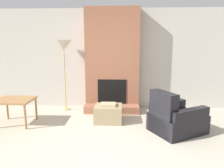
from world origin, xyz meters
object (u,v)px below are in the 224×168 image
at_px(ottoman, 108,113).
at_px(side_table, 15,102).
at_px(floor_lamp_left, 63,47).
at_px(armchair, 175,120).

bearing_deg(ottoman, side_table, -173.44).
bearing_deg(ottoman, floor_lamp_left, 144.46).
distance_m(ottoman, floor_lamp_left, 2.02).
xyz_separation_m(ottoman, armchair, (1.33, -0.52, 0.06)).
bearing_deg(side_table, armchair, -5.09).
distance_m(ottoman, side_table, 2.02).
bearing_deg(floor_lamp_left, side_table, -127.37).
distance_m(side_table, floor_lamp_left, 1.75).
bearing_deg(ottoman, armchair, -21.45).
relative_size(armchair, floor_lamp_left, 0.67).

